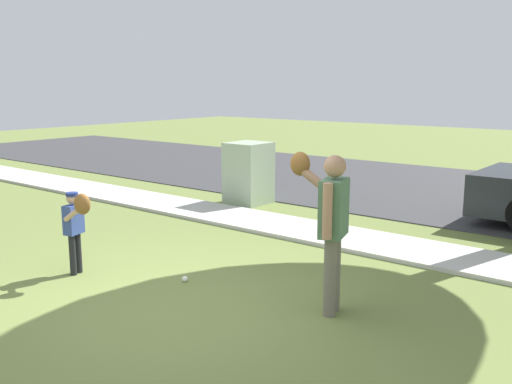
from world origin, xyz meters
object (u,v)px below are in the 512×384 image
person_adult (330,217)px  baseball (185,279)px  person_child (76,220)px  utility_cabinet (249,173)px

person_adult → baseball: 2.12m
person_child → utility_cabinet: 4.88m
person_adult → baseball: size_ratio=22.65×
person_child → person_adult: bearing=0.9°
baseball → utility_cabinet: 4.75m
person_adult → baseball: person_adult is taller
person_adult → person_child: person_adult is taller
utility_cabinet → person_adult: bearing=-42.3°
baseball → utility_cabinet: utility_cabinet is taller
person_adult → person_child: bearing=0.9°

